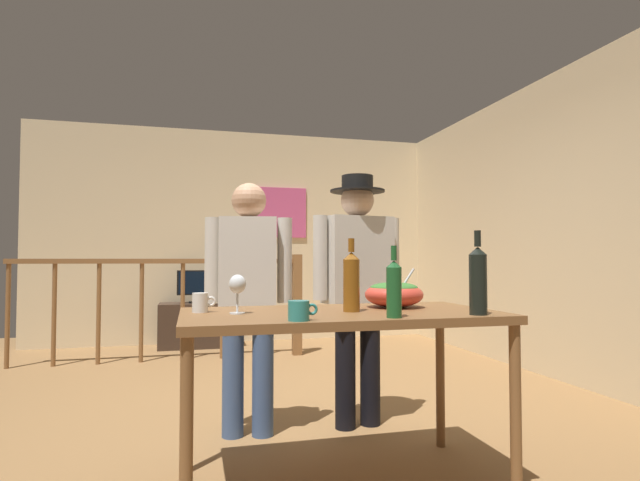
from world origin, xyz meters
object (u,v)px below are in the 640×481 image
(salad_bowl, at_px, (394,293))
(framed_picture, at_px, (281,213))
(wine_bottle_amber, at_px, (351,281))
(mug_white, at_px, (201,303))
(person_standing_left, at_px, (248,288))
(wine_bottle_dark, at_px, (478,279))
(person_standing_right, at_px, (358,276))
(flat_screen_tv, at_px, (197,284))
(stair_railing, at_px, (205,296))
(wine_glass, at_px, (237,286))
(wine_bottle_green, at_px, (394,288))
(mug_teal, at_px, (299,311))
(serving_table, at_px, (340,328))
(tv_console, at_px, (197,325))

(salad_bowl, bearing_deg, framed_picture, 88.07)
(wine_bottle_amber, bearing_deg, mug_white, 168.43)
(person_standing_left, bearing_deg, wine_bottle_dark, 139.31)
(framed_picture, xyz_separation_m, mug_white, (-1.11, -4.21, -0.83))
(wine_bottle_amber, height_order, person_standing_right, person_standing_right)
(flat_screen_tv, height_order, salad_bowl, salad_bowl)
(stair_railing, height_order, wine_glass, stair_railing)
(stair_railing, relative_size, flat_screen_tv, 6.20)
(stair_railing, distance_m, wine_bottle_dark, 3.73)
(wine_bottle_green, xyz_separation_m, mug_teal, (-0.41, -0.00, -0.09))
(stair_railing, xyz_separation_m, person_standing_left, (0.20, -2.47, 0.21))
(person_standing_right, bearing_deg, wine_bottle_amber, 59.97)
(framed_picture, distance_m, wine_glass, 4.48)
(wine_bottle_green, xyz_separation_m, person_standing_right, (0.21, 1.09, 0.01))
(person_standing_right, bearing_deg, stair_railing, -79.34)
(serving_table, xyz_separation_m, salad_bowl, (0.32, 0.12, 0.15))
(person_standing_left, bearing_deg, framed_picture, -93.54)
(salad_bowl, bearing_deg, tv_console, 103.56)
(salad_bowl, distance_m, wine_bottle_amber, 0.32)
(mug_teal, xyz_separation_m, person_standing_right, (0.62, 1.10, 0.10))
(wine_bottle_green, height_order, wine_bottle_amber, wine_bottle_amber)
(framed_picture, distance_m, mug_white, 4.44)
(salad_bowl, bearing_deg, wine_bottle_green, -112.68)
(wine_bottle_green, bearing_deg, wine_bottle_dark, 1.25)
(salad_bowl, xyz_separation_m, mug_white, (-0.97, -0.01, -0.03))
(framed_picture, height_order, person_standing_right, framed_picture)
(serving_table, height_order, mug_teal, mug_teal)
(tv_console, height_order, wine_bottle_amber, wine_bottle_amber)
(wine_bottle_green, xyz_separation_m, mug_white, (-0.79, 0.42, -0.08))
(salad_bowl, distance_m, wine_glass, 0.82)
(mug_teal, bearing_deg, wine_bottle_amber, 42.21)
(framed_picture, relative_size, wine_bottle_green, 2.22)
(flat_screen_tv, bearing_deg, mug_teal, -85.31)
(person_standing_left, bearing_deg, serving_table, 123.57)
(stair_railing, bearing_deg, tv_console, 94.95)
(wine_bottle_amber, bearing_deg, salad_bowl, 27.96)
(wine_glass, height_order, mug_white, wine_glass)
(salad_bowl, xyz_separation_m, wine_glass, (-0.81, -0.11, 0.05))
(tv_console, bearing_deg, mug_white, -90.38)
(wine_bottle_dark, bearing_deg, mug_white, 161.04)
(salad_bowl, bearing_deg, flat_screen_tv, 103.67)
(person_standing_right, bearing_deg, flat_screen_tv, -82.67)
(serving_table, bearing_deg, wine_bottle_green, -64.60)
(stair_railing, bearing_deg, wine_glass, -88.82)
(flat_screen_tv, relative_size, mug_white, 4.43)
(wine_bottle_green, xyz_separation_m, wine_bottle_dark, (0.41, 0.01, 0.03))
(stair_railing, distance_m, person_standing_left, 2.48)
(framed_picture, relative_size, stair_railing, 0.23)
(flat_screen_tv, relative_size, person_standing_left, 0.31)
(framed_picture, distance_m, wine_bottle_amber, 4.44)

